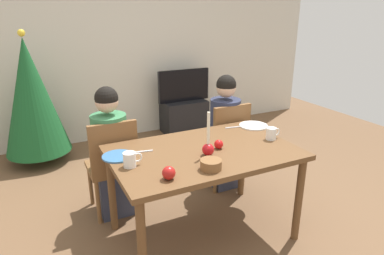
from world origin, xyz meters
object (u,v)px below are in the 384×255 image
object	(u,v)px
chair_right	(226,140)
bowl_walnuts	(211,165)
person_right_child	(225,134)
plate_right	(253,126)
chair_left	(113,162)
plate_left	(118,156)
mug_left	(130,160)
apple_by_left_plate	(219,144)
tv_stand	(184,116)
dining_table	(203,160)
tv	(184,85)
apple_near_candle	(169,173)
candle_centerpiece	(208,147)
christmas_tree	(32,97)
mug_right	(272,133)
person_left_child	(111,155)

from	to	relation	value
chair_right	bowl_walnuts	size ratio (longest dim) A/B	6.14
chair_right	person_right_child	bearing A→B (deg)	90.00
plate_right	bowl_walnuts	world-z (taller)	bowl_walnuts
chair_left	plate_left	xyz separation A→B (m)	(-0.05, -0.44, 0.24)
person_right_child	mug_left	bearing A→B (deg)	-150.26
apple_by_left_plate	tv_stand	bearing A→B (deg)	71.28
dining_table	tv	bearing A→B (deg)	68.51
apple_near_candle	tv_stand	bearing A→B (deg)	63.15
candle_centerpiece	dining_table	bearing A→B (deg)	81.08
plate_right	bowl_walnuts	distance (m)	0.98
dining_table	tv	world-z (taller)	tv
christmas_tree	bowl_walnuts	size ratio (longest dim) A/B	10.63
candle_centerpiece	plate_right	distance (m)	0.79
dining_table	bowl_walnuts	world-z (taller)	bowl_walnuts
dining_table	plate_left	distance (m)	0.65
plate_left	apple_by_left_plate	world-z (taller)	apple_by_left_plate
candle_centerpiece	mug_right	xyz separation A→B (m)	(0.62, 0.05, -0.02)
plate_right	person_left_child	bearing A→B (deg)	164.07
tv_stand	plate_right	bearing A→B (deg)	-96.65
dining_table	apple_near_candle	distance (m)	0.53
candle_centerpiece	plate_right	world-z (taller)	candle_centerpiece
dining_table	person_right_child	xyz separation A→B (m)	(0.58, 0.64, -0.10)
person_right_child	plate_left	distance (m)	1.30
tv	mug_right	distance (m)	2.37
candle_centerpiece	mug_left	xyz separation A→B (m)	(-0.57, 0.07, -0.02)
tv	christmas_tree	distance (m)	2.03
plate_right	mug_right	world-z (taller)	mug_right
plate_right	apple_near_candle	xyz separation A→B (m)	(-1.09, -0.60, 0.04)
bowl_walnuts	apple_near_candle	xyz separation A→B (m)	(-0.31, -0.01, 0.01)
mug_left	tv	bearing A→B (deg)	57.42
chair_left	candle_centerpiece	bearing A→B (deg)	-51.92
chair_right	tv_stand	distance (m)	1.74
person_left_child	person_right_child	bearing A→B (deg)	0.00
plate_left	mug_right	distance (m)	1.24
chair_right	mug_left	bearing A→B (deg)	-151.47
tv	bowl_walnuts	distance (m)	2.80
person_right_child	apple_by_left_plate	size ratio (longest dim) A/B	16.53
candle_centerpiece	plate_right	size ratio (longest dim) A/B	1.28
chair_right	candle_centerpiece	bearing A→B (deg)	-130.43
mug_left	bowl_walnuts	bearing A→B (deg)	-30.44
chair_right	mug_right	distance (m)	0.71
tv	chair_left	bearing A→B (deg)	-131.02
mug_right	dining_table	bearing A→B (deg)	175.84
person_right_child	tv	xyz separation A→B (m)	(0.32, 1.66, 0.14)
tv	apple_by_left_plate	xyz separation A→B (m)	(-0.79, -2.32, 0.08)
bowl_walnuts	apple_by_left_plate	bearing A→B (deg)	51.29
chair_right	plate_right	xyz separation A→B (m)	(0.09, -0.32, 0.24)
candle_centerpiece	mug_left	distance (m)	0.57
bowl_walnuts	chair_right	bearing A→B (deg)	52.82
chair_left	tv	world-z (taller)	tv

